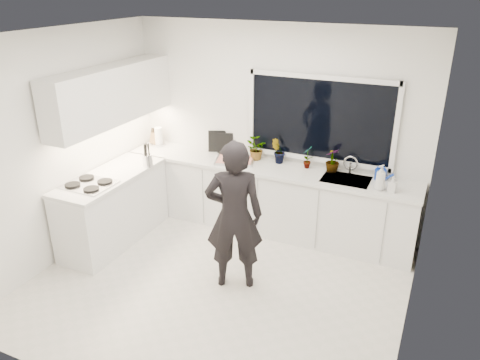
% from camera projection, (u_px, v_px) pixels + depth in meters
% --- Properties ---
extents(floor, '(4.00, 3.50, 0.02)m').
position_uv_depth(floor, '(217.00, 285.00, 5.28)').
color(floor, beige).
rests_on(floor, ground).
extents(wall_back, '(4.00, 0.02, 2.70)m').
position_uv_depth(wall_back, '(276.00, 128.00, 6.21)').
color(wall_back, white).
rests_on(wall_back, ground).
extents(wall_left, '(0.02, 3.50, 2.70)m').
position_uv_depth(wall_left, '(63.00, 147.00, 5.51)').
color(wall_left, white).
rests_on(wall_left, ground).
extents(wall_right, '(0.02, 3.50, 2.70)m').
position_uv_depth(wall_right, '(424.00, 212.00, 3.97)').
color(wall_right, white).
rests_on(wall_right, ground).
extents(ceiling, '(4.00, 3.50, 0.02)m').
position_uv_depth(ceiling, '(211.00, 35.00, 4.20)').
color(ceiling, white).
rests_on(ceiling, wall_back).
extents(window, '(1.80, 0.02, 1.00)m').
position_uv_depth(window, '(320.00, 119.00, 5.87)').
color(window, black).
rests_on(window, wall_back).
extents(base_cabinets_back, '(3.92, 0.58, 0.88)m').
position_uv_depth(base_cabinets_back, '(265.00, 199.00, 6.31)').
color(base_cabinets_back, white).
rests_on(base_cabinets_back, floor).
extents(base_cabinets_left, '(0.58, 1.60, 0.88)m').
position_uv_depth(base_cabinets_left, '(114.00, 209.00, 6.03)').
color(base_cabinets_left, white).
rests_on(base_cabinets_left, floor).
extents(countertop_back, '(3.94, 0.62, 0.04)m').
position_uv_depth(countertop_back, '(266.00, 168.00, 6.12)').
color(countertop_back, silver).
rests_on(countertop_back, base_cabinets_back).
extents(countertop_left, '(0.62, 1.60, 0.04)m').
position_uv_depth(countertop_left, '(110.00, 176.00, 5.85)').
color(countertop_left, silver).
rests_on(countertop_left, base_cabinets_left).
extents(upper_cabinets, '(0.34, 2.10, 0.70)m').
position_uv_depth(upper_cabinets, '(112.00, 95.00, 5.81)').
color(upper_cabinets, white).
rests_on(upper_cabinets, wall_left).
extents(sink, '(0.58, 0.42, 0.14)m').
position_uv_depth(sink, '(346.00, 183.00, 5.74)').
color(sink, silver).
rests_on(sink, countertop_back).
extents(faucet, '(0.03, 0.03, 0.22)m').
position_uv_depth(faucet, '(350.00, 165.00, 5.84)').
color(faucet, silver).
rests_on(faucet, countertop_back).
extents(stovetop, '(0.56, 0.48, 0.03)m').
position_uv_depth(stovetop, '(89.00, 184.00, 5.55)').
color(stovetop, black).
rests_on(stovetop, countertop_left).
extents(person, '(0.73, 0.62, 1.70)m').
position_uv_depth(person, '(234.00, 216.00, 4.98)').
color(person, black).
rests_on(person, floor).
extents(pizza_tray, '(0.59, 0.50, 0.03)m').
position_uv_depth(pizza_tray, '(235.00, 161.00, 6.26)').
color(pizza_tray, '#B9B8BD').
rests_on(pizza_tray, countertop_back).
extents(pizza, '(0.54, 0.45, 0.01)m').
position_uv_depth(pizza, '(235.00, 159.00, 6.25)').
color(pizza, '#AE2A17').
rests_on(pizza, pizza_tray).
extents(watering_can, '(0.16, 0.16, 0.13)m').
position_uv_depth(watering_can, '(380.00, 175.00, 5.68)').
color(watering_can, '#1337B3').
rests_on(watering_can, countertop_back).
extents(paper_towel_roll, '(0.13, 0.13, 0.26)m').
position_uv_depth(paper_towel_roll, '(159.00, 137.00, 6.81)').
color(paper_towel_roll, white).
rests_on(paper_towel_roll, countertop_back).
extents(knife_block, '(0.15, 0.13, 0.22)m').
position_uv_depth(knife_block, '(156.00, 137.00, 6.88)').
color(knife_block, '#A46E4C').
rests_on(knife_block, countertop_back).
extents(utensil_crock, '(0.16, 0.16, 0.16)m').
position_uv_depth(utensil_crock, '(148.00, 160.00, 6.08)').
color(utensil_crock, '#B6B6BB').
rests_on(utensil_crock, countertop_left).
extents(picture_frame_large, '(0.21, 0.11, 0.28)m').
position_uv_depth(picture_frame_large, '(225.00, 143.00, 6.54)').
color(picture_frame_large, black).
rests_on(picture_frame_large, countertop_back).
extents(picture_frame_small, '(0.24, 0.12, 0.30)m').
position_uv_depth(picture_frame_small, '(217.00, 141.00, 6.58)').
color(picture_frame_small, black).
rests_on(picture_frame_small, countertop_back).
extents(herb_plants, '(1.31, 0.24, 0.33)m').
position_uv_depth(herb_plants, '(282.00, 153.00, 6.13)').
color(herb_plants, '#26662D').
rests_on(herb_plants, countertop_back).
extents(soap_bottles, '(0.27, 0.16, 0.30)m').
position_uv_depth(soap_bottles, '(384.00, 179.00, 5.36)').
color(soap_bottles, '#D8BF66').
rests_on(soap_bottles, countertop_back).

